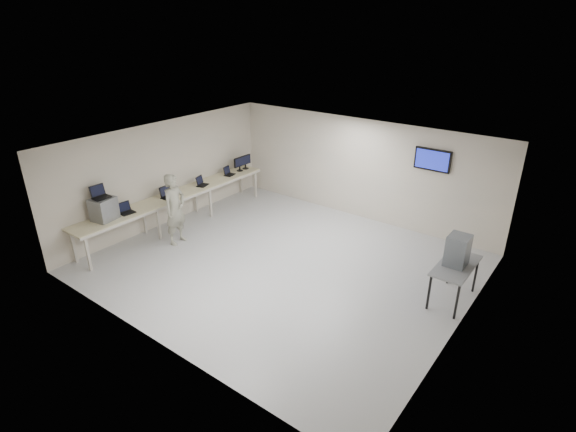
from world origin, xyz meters
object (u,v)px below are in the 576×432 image
Objects in this scene: soldier at (175,209)px; side_table at (456,268)px; equipment_box at (104,209)px; workbench at (177,197)px.

soldier is 1.33× the size of side_table.
equipment_box is at bearing 140.71° from soldier.
workbench is 4.40× the size of side_table.
side_table is (7.19, 0.91, -0.08)m from workbench.
workbench is at bearing 77.78° from equipment_box.
workbench is 11.17× the size of equipment_box.
soldier is at bearing -165.62° from side_table.
soldier reaches higher than equipment_box.
soldier reaches higher than side_table.
soldier reaches higher than workbench.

